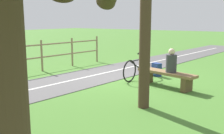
% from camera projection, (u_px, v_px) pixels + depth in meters
% --- Properties ---
extents(ground_plane, '(80.00, 80.00, 0.00)m').
position_uv_depth(ground_plane, '(124.00, 77.00, 9.40)').
color(ground_plane, '#477A2D').
extents(paved_path, '(5.80, 36.05, 0.02)m').
position_uv_depth(paved_path, '(1.00, 97.00, 6.94)').
color(paved_path, '#565454').
rests_on(paved_path, ground_plane).
extents(path_centre_line, '(3.24, 31.86, 0.00)m').
position_uv_depth(path_centre_line, '(1.00, 96.00, 6.94)').
color(path_centre_line, silver).
rests_on(path_centre_line, paved_path).
extents(bench, '(1.97, 0.83, 0.48)m').
position_uv_depth(bench, '(166.00, 76.00, 7.91)').
color(bench, brown).
rests_on(bench, ground_plane).
extents(person_seated, '(0.38, 0.38, 0.71)m').
position_uv_depth(person_seated, '(171.00, 62.00, 7.71)').
color(person_seated, '#38383D').
rests_on(person_seated, bench).
extents(bicycle, '(0.13, 1.69, 0.91)m').
position_uv_depth(bicycle, '(138.00, 68.00, 8.90)').
color(bicycle, black).
rests_on(bicycle, ground_plane).
extents(backpack, '(0.40, 0.35, 0.48)m').
position_uv_depth(backpack, '(156.00, 70.00, 9.47)').
color(backpack, navy).
rests_on(backpack, ground_plane).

